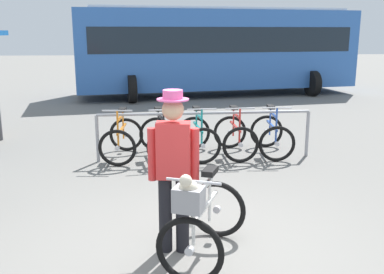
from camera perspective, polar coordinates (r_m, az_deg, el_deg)
The scene contains 10 objects.
ground_plane at distance 4.85m, azimuth 0.43°, elevation -14.69°, with size 80.00×80.00×0.00m, color slate.
bike_rack_rail at distance 8.02m, azimuth 1.68°, elevation 1.91°, with size 3.91×0.19×0.88m.
racked_bike_orange at distance 8.21m, azimuth -8.98°, elevation -0.25°, with size 0.75×1.17×0.98m.
racked_bike_black at distance 8.20m, azimuth -4.09°, elevation -0.13°, with size 0.83×1.20×0.97m.
racked_bike_teal at distance 8.25m, azimuth 0.78°, elevation -0.01°, with size 0.75×1.14×0.97m.
racked_bike_red at distance 8.36m, azimuth 5.55°, elevation 0.10°, with size 0.69×1.13×0.97m.
racked_bike_blue at distance 8.52m, azimuth 10.16°, elevation 0.21°, with size 0.72×1.15×0.98m.
featured_bicycle at distance 4.45m, azimuth 1.21°, elevation -10.42°, with size 1.01×1.26×1.09m.
person_with_featured_bike at distance 4.55m, azimuth -2.39°, elevation -3.69°, with size 0.53×0.32×1.72m.
bus_distant at distance 16.43m, azimuth 3.16°, elevation 11.52°, with size 10.28×4.54×3.08m.
Camera 1 is at (-0.34, -4.27, 2.29)m, focal length 41.56 mm.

